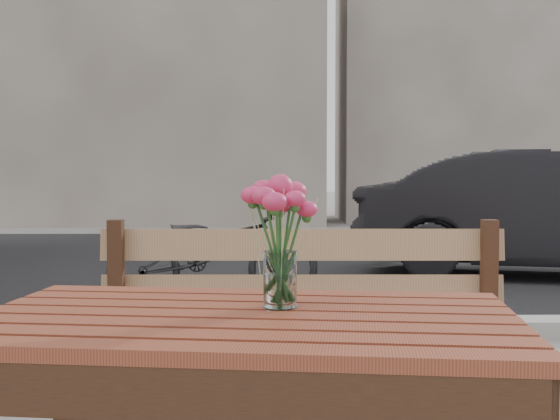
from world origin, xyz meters
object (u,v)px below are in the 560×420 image
(main_vase, at_px, (280,225))
(parked_car, at_px, (548,214))
(main_table, at_px, (247,368))
(bicycle, at_px, (214,250))

(main_vase, distance_m, parked_car, 6.39)
(main_table, distance_m, parked_car, 6.49)
(main_table, height_order, bicycle, bicycle)
(main_vase, bearing_deg, bicycle, 97.25)
(bicycle, bearing_deg, main_table, 176.85)
(main_table, relative_size, main_vase, 4.09)
(parked_car, xyz_separation_m, bicycle, (-3.40, -1.59, -0.20))
(main_vase, height_order, parked_car, parked_car)
(parked_car, relative_size, bicycle, 2.30)
(main_vase, distance_m, bicycle, 4.18)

